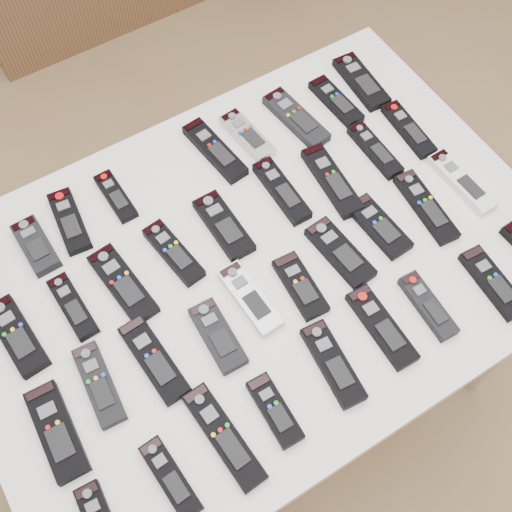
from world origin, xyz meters
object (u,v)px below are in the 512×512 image
remote_6 (296,118)px  remote_29 (171,478)px  remote_5 (247,136)px  remote_24 (340,252)px  remote_2 (69,221)px  remote_34 (428,306)px  remote_23 (300,286)px  remote_25 (379,226)px  remote_10 (73,306)px  remote_1 (36,246)px  remote_20 (154,360)px  remote_17 (408,129)px  remote_19 (99,384)px  remote_7 (336,101)px  remote_32 (333,364)px  remote_33 (382,327)px  remote_18 (57,432)px  remote_14 (282,191)px  remote_13 (224,226)px  remote_9 (17,336)px  remote_15 (332,181)px  remote_16 (375,150)px  remote_8 (361,82)px  remote_4 (215,150)px  remote_30 (224,437)px  remote_11 (123,284)px  remote_35 (493,283)px  remote_22 (250,298)px  remote_3 (116,196)px  remote_27 (462,182)px  remote_12 (174,253)px  table (256,273)px  remote_21 (218,336)px  remote_31 (275,410)px  remote_26 (426,207)px

remote_6 → remote_29: remote_6 is taller
remote_5 → remote_24: 0.37m
remote_2 → remote_34: size_ratio=1.07×
remote_23 → remote_25: bearing=11.6°
remote_10 → remote_23: 0.46m
remote_1 → remote_20: bearing=-76.5°
remote_17 → remote_19: 0.91m
remote_7 → remote_10: remote_10 is taller
remote_32 → remote_33: remote_32 is taller
remote_2 → remote_18: remote_18 is taller
remote_24 → remote_14: bearing=91.2°
remote_13 → remote_24: 0.26m
remote_9 → remote_19: 0.20m
remote_6 → remote_32: 0.61m
remote_10 → remote_6: bearing=12.4°
remote_1 → remote_29: 0.57m
remote_5 → remote_15: bearing=-71.2°
remote_16 → remote_34: remote_34 is taller
remote_8 → remote_10: bearing=-163.5°
remote_8 → remote_19: 0.95m
remote_33 → remote_2: bearing=129.0°
remote_4 → remote_33: remote_4 is taller
remote_10 → remote_30: size_ratio=0.72×
remote_24 → remote_4: bearing=99.0°
remote_25 → remote_30: (-0.51, -0.21, 0.00)m
remote_30 → remote_11: bearing=89.4°
remote_35 → remote_22: bearing=156.0°
remote_3 → remote_27: remote_27 is taller
remote_13 → remote_14: bearing=3.2°
remote_6 → remote_30: 0.77m
remote_10 → remote_29: 0.40m
remote_12 → remote_24: bearing=-39.0°
remote_25 → table: bearing=161.7°
remote_3 → remote_24: bearing=-49.4°
remote_1 → remote_20: 0.37m
remote_21 → remote_34: same height
remote_31 → remote_33: remote_31 is taller
remote_14 → remote_22: 0.27m
remote_34 → remote_24: bearing=115.4°
remote_1 → remote_32: bearing=-56.4°
table → remote_13: 0.13m
remote_6 → remote_35: bearing=-86.0°
remote_9 → remote_24: size_ratio=1.04×
remote_10 → remote_14: 0.51m
remote_13 → remote_19: 0.42m
remote_5 → remote_26: 0.44m
remote_19 → remote_31: bearing=-35.7°
remote_3 → remote_13: 0.25m
remote_15 → remote_33: 0.36m
remote_10 → remote_26: (0.76, -0.19, -0.00)m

